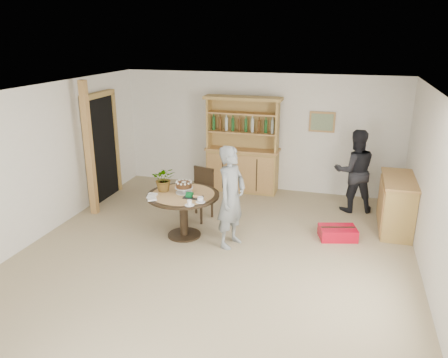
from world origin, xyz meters
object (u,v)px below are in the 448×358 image
Objects in this scene: sideboard at (397,204)px; dining_table at (183,202)px; dining_chair at (201,190)px; red_suitcase at (338,233)px; hutch at (243,160)px; adult_person at (355,171)px; teen_boy at (231,197)px.

sideboard reaches higher than dining_table.
red_suitcase is (2.49, -0.22, -0.43)m from dining_chair.
hutch is at bearing 157.79° from sideboard.
sideboard is 3.67m from dining_table.
dining_table is 3.35m from adult_person.
teen_boy is (0.45, -2.60, 0.14)m from hutch.
sideboard is at bearing 20.06° from dining_table.
hutch is 2.89m from red_suitcase.
red_suitcase is at bearing 13.62° from dining_table.
dining_table is 0.83m from dining_chair.
hutch is at bearing -28.45° from adult_person.
dining_table is at bearing 178.15° from red_suitcase.
dining_table is at bearing 100.27° from teen_boy.
hutch is 2.16× the size of dining_chair.
hutch is 1.24× the size of teen_boy.
teen_boy reaches higher than red_suitcase.
sideboard is (3.04, -1.24, -0.22)m from hutch.
dining_table is at bearing -76.55° from dining_chair.
hutch is 2.38m from adult_person.
hutch reaches higher than sideboard.
hutch is at bearing 122.59° from red_suitcase.
hutch is 1.72m from dining_chair.
dining_chair reaches higher than dining_table.
hutch is at bearing 91.98° from dining_chair.
red_suitcase is (-0.94, -0.65, -0.37)m from sideboard.
hutch is 1.70× the size of dining_table.
red_suitcase is (2.10, -1.89, -0.59)m from hutch.
adult_person reaches higher than dining_table.
sideboard is at bearing -45.39° from teen_boy.
dining_table is 0.73× the size of teen_boy.
teen_boy is 1.94m from red_suitcase.
dining_table is 0.75× the size of adult_person.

